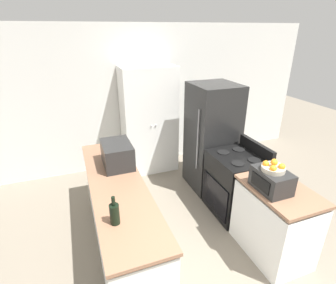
# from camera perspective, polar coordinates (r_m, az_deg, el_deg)

# --- Properties ---
(wall_back) EXTENTS (7.00, 0.06, 2.60)m
(wall_back) POSITION_cam_1_polar(r_m,az_deg,el_deg) (4.96, -6.37, 9.34)
(wall_back) COLOR silver
(wall_back) RESTS_ON ground_plane
(counter_left) EXTENTS (0.60, 2.38, 0.90)m
(counter_left) POSITION_cam_1_polar(r_m,az_deg,el_deg) (3.33, -10.44, -15.52)
(counter_left) COLOR silver
(counter_left) RESTS_ON ground_plane
(counter_right) EXTENTS (0.60, 0.88, 0.90)m
(counter_right) POSITION_cam_1_polar(r_m,az_deg,el_deg) (3.42, 22.08, -15.88)
(counter_right) COLOR silver
(counter_right) RESTS_ON ground_plane
(pantry_cabinet) EXTENTS (0.96, 0.57, 1.93)m
(pantry_cabinet) POSITION_cam_1_polar(r_m,az_deg,el_deg) (4.78, -4.15, 4.68)
(pantry_cabinet) COLOR silver
(pantry_cabinet) RESTS_ON ground_plane
(stove) EXTENTS (0.66, 0.73, 1.06)m
(stove) POSITION_cam_1_polar(r_m,az_deg,el_deg) (3.92, 14.39, -8.82)
(stove) COLOR black
(stove) RESTS_ON ground_plane
(refrigerator) EXTENTS (0.71, 0.73, 1.74)m
(refrigerator) POSITION_cam_1_polar(r_m,az_deg,el_deg) (4.31, 9.48, 0.94)
(refrigerator) COLOR black
(refrigerator) RESTS_ON ground_plane
(microwave) EXTENTS (0.36, 0.51, 0.30)m
(microwave) POSITION_cam_1_polar(r_m,az_deg,el_deg) (3.36, -10.98, -2.65)
(microwave) COLOR black
(microwave) RESTS_ON counter_left
(wine_bottle) EXTENTS (0.09, 0.09, 0.28)m
(wine_bottle) POSITION_cam_1_polar(r_m,az_deg,el_deg) (2.45, -11.56, -15.00)
(wine_bottle) COLOR black
(wine_bottle) RESTS_ON counter_left
(toaster_oven) EXTENTS (0.30, 0.40, 0.24)m
(toaster_oven) POSITION_cam_1_polar(r_m,az_deg,el_deg) (3.03, 21.59, -7.76)
(toaster_oven) COLOR black
(toaster_oven) RESTS_ON counter_right
(fruit_bowl) EXTENTS (0.25, 0.25, 0.13)m
(fruit_bowl) POSITION_cam_1_polar(r_m,az_deg,el_deg) (2.96, 21.96, -5.09)
(fruit_bowl) COLOR #B2A893
(fruit_bowl) RESTS_ON toaster_oven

